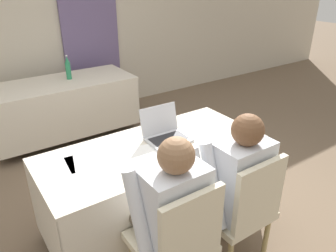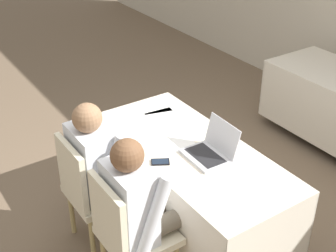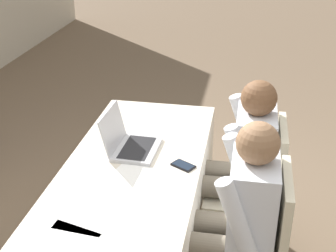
{
  "view_description": "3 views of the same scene",
  "coord_description": "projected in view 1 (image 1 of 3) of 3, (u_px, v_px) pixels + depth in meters",
  "views": [
    {
      "loc": [
        -1.12,
        -1.82,
        1.92
      ],
      "look_at": [
        0.0,
        -0.2,
        0.97
      ],
      "focal_mm": 35.0,
      "sensor_mm": 36.0,
      "label": 1
    },
    {
      "loc": [
        2.22,
        -1.69,
        2.54
      ],
      "look_at": [
        0.0,
        -0.2,
        0.97
      ],
      "focal_mm": 50.0,
      "sensor_mm": 36.0,
      "label": 2
    },
    {
      "loc": [
        -2.14,
        -0.59,
        2.05
      ],
      "look_at": [
        0.0,
        -0.2,
        0.97
      ],
      "focal_mm": 50.0,
      "sensor_mm": 36.0,
      "label": 3
    }
  ],
  "objects": [
    {
      "name": "cell_phone",
      "position": [
        178.0,
        161.0,
        2.24
      ],
      "size": [
        0.13,
        0.15,
        0.01
      ],
      "rotation": [
        0.0,
        0.0,
        -0.53
      ],
      "color": "black",
      "rests_on": "conference_table_near"
    },
    {
      "name": "ground_plane",
      "position": [
        155.0,
        222.0,
        2.75
      ],
      "size": [
        24.0,
        24.0,
        0.0
      ],
      "primitive_type": "plane",
      "color": "brown"
    },
    {
      "name": "conference_table_far",
      "position": [
        63.0,
        96.0,
        3.94
      ],
      "size": [
        1.69,
        0.74,
        0.72
      ],
      "color": "beige",
      "rests_on": "ground_plane"
    },
    {
      "name": "person_white_shirt",
      "position": [
        233.0,
        180.0,
        2.17
      ],
      "size": [
        0.5,
        0.52,
        1.16
      ],
      "rotation": [
        0.0,
        0.0,
        3.14
      ],
      "color": "#665B4C",
      "rests_on": "ground_plane"
    },
    {
      "name": "conference_table_near",
      "position": [
        154.0,
        167.0,
        2.51
      ],
      "size": [
        1.69,
        0.74,
        0.72
      ],
      "color": "beige",
      "rests_on": "ground_plane"
    },
    {
      "name": "water_bottle",
      "position": [
        68.0,
        68.0,
        3.9
      ],
      "size": [
        0.06,
        0.06,
        0.29
      ],
      "color": "#288456",
      "rests_on": "conference_table_far"
    },
    {
      "name": "wall_back",
      "position": [
        41.0,
        19.0,
        4.15
      ],
      "size": [
        12.0,
        0.06,
        2.7
      ],
      "color": "beige",
      "rests_on": "ground_plane"
    },
    {
      "name": "laptop",
      "position": [
        166.0,
        134.0,
        2.54
      ],
      "size": [
        0.33,
        0.3,
        0.24
      ],
      "rotation": [
        0.0,
        0.0,
        -0.03
      ],
      "color": "#B7B7BC",
      "rests_on": "conference_table_near"
    },
    {
      "name": "person_checkered_shirt",
      "position": [
        168.0,
        210.0,
        1.91
      ],
      "size": [
        0.5,
        0.52,
        1.16
      ],
      "rotation": [
        0.0,
        0.0,
        3.14
      ],
      "color": "#665B4C",
      "rests_on": "ground_plane"
    },
    {
      "name": "chair_near_right",
      "position": [
        242.0,
        208.0,
        2.17
      ],
      "size": [
        0.44,
        0.44,
        0.9
      ],
      "rotation": [
        0.0,
        0.0,
        3.14
      ],
      "color": "tan",
      "rests_on": "ground_plane"
    },
    {
      "name": "chair_near_left",
      "position": [
        178.0,
        241.0,
        1.9
      ],
      "size": [
        0.44,
        0.44,
        0.9
      ],
      "rotation": [
        0.0,
        0.0,
        3.14
      ],
      "color": "tan",
      "rests_on": "ground_plane"
    },
    {
      "name": "paper_centre_table",
      "position": [
        84.0,
        164.0,
        2.23
      ],
      "size": [
        0.24,
        0.31,
        0.0
      ],
      "rotation": [
        0.0,
        0.0,
        -0.1
      ],
      "color": "white",
      "rests_on": "conference_table_near"
    },
    {
      "name": "paper_beside_laptop",
      "position": [
        144.0,
        155.0,
        2.33
      ],
      "size": [
        0.28,
        0.34,
        0.0
      ],
      "rotation": [
        0.0,
        0.0,
        -0.28
      ],
      "color": "white",
      "rests_on": "conference_table_near"
    },
    {
      "name": "curtain_panel",
      "position": [
        89.0,
        18.0,
        4.43
      ],
      "size": [
        0.81,
        0.04,
        2.65
      ],
      "color": "slate",
      "rests_on": "ground_plane"
    },
    {
      "name": "paper_left_edge",
      "position": [
        58.0,
        165.0,
        2.22
      ],
      "size": [
        0.28,
        0.34,
        0.0
      ],
      "rotation": [
        0.0,
        0.0,
        -0.27
      ],
      "color": "white",
      "rests_on": "conference_table_near"
    }
  ]
}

